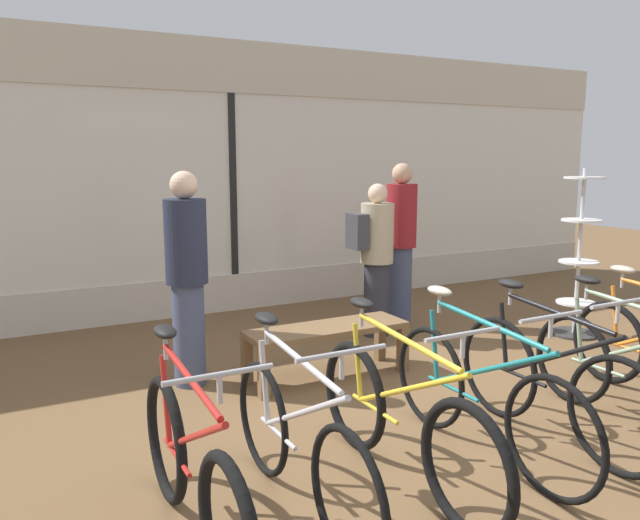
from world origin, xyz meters
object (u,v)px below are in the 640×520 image
bicycle_center_left (401,420)px  bicycle_center_right (551,383)px  accessory_rack (578,268)px  customer_near_rack (375,255)px  bicycle_center (482,396)px  display_bench (327,336)px  customer_mid_floor (401,240)px  customer_by_window (187,274)px  bicycle_right (629,373)px  bicycle_left (298,443)px  bicycle_far_left (192,473)px

bicycle_center_left → bicycle_center_right: 1.18m
bicycle_center_right → accessory_rack: accessory_rack is taller
bicycle_center_left → customer_near_rack: customer_near_rack is taller
bicycle_center → display_bench: bicycle_center is taller
display_bench → customer_mid_floor: (1.56, 1.14, 0.58)m
bicycle_center → customer_by_window: size_ratio=1.01×
customer_mid_floor → bicycle_center: bearing=-116.1°
display_bench → customer_mid_floor: 2.02m
bicycle_center_right → customer_mid_floor: size_ratio=0.95×
accessory_rack → display_bench: bearing=177.9°
bicycle_right → accessory_rack: size_ratio=0.96×
customer_near_rack → customer_by_window: (-2.13, -0.47, 0.07)m
bicycle_left → customer_mid_floor: size_ratio=0.93×
bicycle_center → bicycle_center_right: size_ratio=1.04×
bicycle_center_right → bicycle_right: size_ratio=1.02×
bicycle_center_left → bicycle_right: size_ratio=1.05×
bicycle_far_left → display_bench: bearing=45.8°
accessory_rack → customer_by_window: size_ratio=1.00×
bicycle_right → accessory_rack: bearing=48.3°
bicycle_center → customer_by_window: 2.50m
accessory_rack → customer_near_rack: 2.13m
customer_near_rack → customer_by_window: 2.18m
bicycle_center → bicycle_center_right: bearing=-4.7°
customer_near_rack → display_bench: bearing=-140.2°
bicycle_far_left → customer_by_window: size_ratio=0.96×
bicycle_center_right → display_bench: (-0.72, 1.75, -0.03)m
bicycle_left → bicycle_center_left: 0.65m
bicycle_center → bicycle_far_left: bearing=-178.6°
display_bench → customer_mid_floor: customer_mid_floor is taller
bicycle_center → bicycle_center_right: (0.55, -0.05, 0.01)m
bicycle_center_right → customer_near_rack: (0.33, 2.62, 0.45)m
bicycle_left → display_bench: (1.12, 1.72, -0.02)m
display_bench → customer_by_window: customer_by_window is taller
bicycle_center → bicycle_right: size_ratio=1.06×
bicycle_far_left → bicycle_center_left: bearing=0.7°
accessory_rack → display_bench: 2.95m
bicycle_center_right → customer_near_rack: customer_near_rack is taller
bicycle_right → display_bench: bicycle_right is taller
display_bench → customer_near_rack: customer_near_rack is taller
bicycle_far_left → bicycle_center_right: bearing=-0.0°
accessory_rack → display_bench: (-2.93, 0.11, -0.35)m
customer_by_window → bicycle_center_right: bearing=-50.1°
display_bench → bicycle_far_left: bearing=-134.2°
bicycle_left → customer_mid_floor: 3.96m
bicycle_center_left → customer_near_rack: 3.05m
customer_mid_floor → customer_near_rack: bearing=-152.4°
display_bench → customer_mid_floor: bearing=36.2°
accessory_rack → customer_mid_floor: 1.87m
bicycle_left → accessory_rack: accessory_rack is taller
bicycle_left → bicycle_center: size_ratio=0.93×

